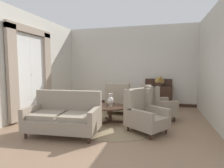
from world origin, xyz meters
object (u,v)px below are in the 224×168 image
armchair_near_sideboard (157,105)px  armchair_foreground_right (119,100)px  coffee_table (110,109)px  sideboard (158,95)px  side_table (144,104)px  porcelain_vase (111,101)px  armchair_back_corner (144,114)px  gramophone (160,80)px  settee (64,117)px

armchair_near_sideboard → armchair_foreground_right: bearing=48.4°
coffee_table → armchair_near_sideboard: size_ratio=0.86×
coffee_table → sideboard: sideboard is taller
side_table → sideboard: sideboard is taller
armchair_foreground_right → sideboard: bearing=-134.5°
porcelain_vase → armchair_foreground_right: bearing=90.8°
armchair_foreground_right → armchair_near_sideboard: (1.24, -0.39, -0.01)m
armchair_back_corner → gramophone: bearing=28.5°
settee → armchair_foreground_right: size_ratio=1.65×
armchair_near_sideboard → side_table: size_ratio=1.50×
side_table → gramophone: 1.76m
side_table → gramophone: gramophone is taller
armchair_near_sideboard → porcelain_vase: bearing=94.6°
settee → side_table: size_ratio=2.40×
side_table → sideboard: bearing=77.2°
settee → armchair_near_sideboard: 2.70m
side_table → armchair_near_sideboard: bearing=-15.7°
armchair_back_corner → coffee_table: bearing=99.9°
settee → gramophone: size_ratio=3.21×
porcelain_vase → side_table: bearing=42.0°
porcelain_vase → gramophone: gramophone is taller
porcelain_vase → armchair_back_corner: 1.08m
coffee_table → sideboard: bearing=63.0°
armchair_foreground_right → gramophone: (1.29, 1.29, 0.64)m
porcelain_vase → settee: settee is taller
settee → side_table: bearing=43.8°
armchair_foreground_right → sideboard: 1.86m
gramophone → coffee_table: bearing=-118.8°
armchair_foreground_right → side_table: armchair_foreground_right is taller
armchair_foreground_right → armchair_near_sideboard: size_ratio=0.97×
coffee_table → armchair_foreground_right: (-0.00, 1.06, 0.05)m
coffee_table → armchair_back_corner: bearing=-25.1°
sideboard → gramophone: gramophone is taller
sideboard → gramophone: bearing=-61.8°
coffee_table → porcelain_vase: porcelain_vase is taller
settee → side_table: 2.51m
armchair_foreground_right → sideboard: (1.25, 1.38, 0.04)m
settee → armchair_near_sideboard: bearing=36.4°
gramophone → settee: bearing=-120.9°
coffee_table → armchair_near_sideboard: 1.41m
gramophone → side_table: bearing=-105.2°
settee → side_table: (1.65, 1.90, 0.02)m
porcelain_vase → armchair_foreground_right: size_ratio=0.34×
coffee_table → porcelain_vase: 0.23m
porcelain_vase → side_table: (0.85, 0.77, -0.20)m
coffee_table → side_table: 1.16m
sideboard → gramophone: (0.05, -0.09, 0.60)m
settee → side_table: settee is taller
armchair_foreground_right → side_table: size_ratio=1.45×
porcelain_vase → armchair_foreground_right: armchair_foreground_right is taller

